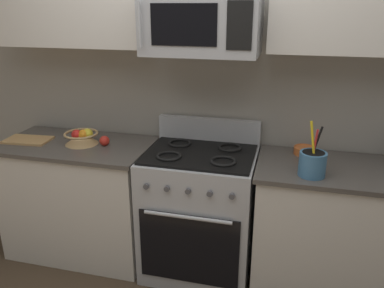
{
  "coord_description": "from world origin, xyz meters",
  "views": [
    {
      "loc": [
        0.56,
        -1.72,
        1.87
      ],
      "look_at": [
        -0.03,
        0.56,
        1.03
      ],
      "focal_mm": 36.32,
      "sensor_mm": 36.0,
      "label": 1
    }
  ],
  "objects_px": {
    "utensil_crock": "(312,163)",
    "apple_loose": "(105,141)",
    "fruit_basket": "(82,137)",
    "microwave": "(202,24)",
    "prep_bowl": "(304,150)",
    "cutting_board": "(28,140)",
    "range_oven": "(200,211)"
  },
  "relations": [
    {
      "from": "apple_loose",
      "to": "utensil_crock",
      "type": "bearing_deg",
      "value": -6.94
    },
    {
      "from": "fruit_basket",
      "to": "cutting_board",
      "type": "distance_m",
      "value": 0.43
    },
    {
      "from": "utensil_crock",
      "to": "cutting_board",
      "type": "relative_size",
      "value": 1.03
    },
    {
      "from": "fruit_basket",
      "to": "apple_loose",
      "type": "bearing_deg",
      "value": 0.92
    },
    {
      "from": "apple_loose",
      "to": "prep_bowl",
      "type": "xyz_separation_m",
      "value": [
        1.4,
        0.18,
        -0.01
      ]
    },
    {
      "from": "range_oven",
      "to": "prep_bowl",
      "type": "bearing_deg",
      "value": 15.2
    },
    {
      "from": "microwave",
      "to": "apple_loose",
      "type": "xyz_separation_m",
      "value": [
        -0.71,
        -0.02,
        -0.82
      ]
    },
    {
      "from": "apple_loose",
      "to": "prep_bowl",
      "type": "height_order",
      "value": "apple_loose"
    },
    {
      "from": "range_oven",
      "to": "prep_bowl",
      "type": "xyz_separation_m",
      "value": [
        0.69,
        0.19,
        0.47
      ]
    },
    {
      "from": "utensil_crock",
      "to": "apple_loose",
      "type": "relative_size",
      "value": 4.63
    },
    {
      "from": "cutting_board",
      "to": "prep_bowl",
      "type": "height_order",
      "value": "prep_bowl"
    },
    {
      "from": "range_oven",
      "to": "apple_loose",
      "type": "bearing_deg",
      "value": 179.44
    },
    {
      "from": "utensil_crock",
      "to": "cutting_board",
      "type": "bearing_deg",
      "value": 176.48
    },
    {
      "from": "fruit_basket",
      "to": "utensil_crock",
      "type": "bearing_deg",
      "value": -6.08
    },
    {
      "from": "fruit_basket",
      "to": "cutting_board",
      "type": "height_order",
      "value": "fruit_basket"
    },
    {
      "from": "apple_loose",
      "to": "fruit_basket",
      "type": "bearing_deg",
      "value": -179.08
    },
    {
      "from": "range_oven",
      "to": "apple_loose",
      "type": "height_order",
      "value": "range_oven"
    },
    {
      "from": "fruit_basket",
      "to": "prep_bowl",
      "type": "bearing_deg",
      "value": 6.59
    },
    {
      "from": "range_oven",
      "to": "utensil_crock",
      "type": "relative_size",
      "value": 3.21
    },
    {
      "from": "utensil_crock",
      "to": "apple_loose",
      "type": "xyz_separation_m",
      "value": [
        -1.44,
        0.18,
        -0.04
      ]
    },
    {
      "from": "utensil_crock",
      "to": "fruit_basket",
      "type": "relative_size",
      "value": 1.37
    },
    {
      "from": "fruit_basket",
      "to": "apple_loose",
      "type": "relative_size",
      "value": 3.39
    },
    {
      "from": "range_oven",
      "to": "microwave",
      "type": "xyz_separation_m",
      "value": [
        -0.0,
        0.03,
        1.29
      ]
    },
    {
      "from": "fruit_basket",
      "to": "cutting_board",
      "type": "xyz_separation_m",
      "value": [
        -0.43,
        -0.05,
        -0.04
      ]
    },
    {
      "from": "cutting_board",
      "to": "prep_bowl",
      "type": "distance_m",
      "value": 2.02
    },
    {
      "from": "microwave",
      "to": "fruit_basket",
      "type": "height_order",
      "value": "microwave"
    },
    {
      "from": "utensil_crock",
      "to": "prep_bowl",
      "type": "distance_m",
      "value": 0.36
    },
    {
      "from": "microwave",
      "to": "cutting_board",
      "type": "bearing_deg",
      "value": -176.98
    },
    {
      "from": "range_oven",
      "to": "microwave",
      "type": "height_order",
      "value": "microwave"
    },
    {
      "from": "range_oven",
      "to": "apple_loose",
      "type": "xyz_separation_m",
      "value": [
        -0.71,
        0.01,
        0.47
      ]
    },
    {
      "from": "microwave",
      "to": "utensil_crock",
      "type": "distance_m",
      "value": 1.08
    },
    {
      "from": "range_oven",
      "to": "fruit_basket",
      "type": "relative_size",
      "value": 4.4
    }
  ]
}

